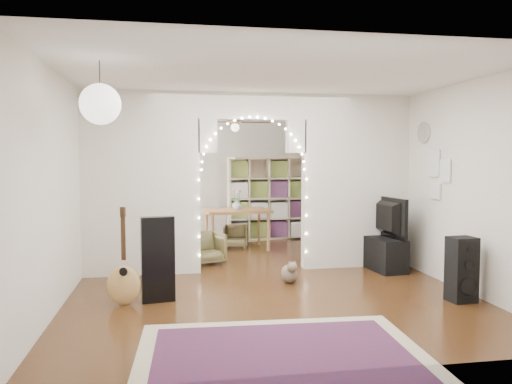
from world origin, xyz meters
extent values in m
plane|color=black|center=(0.00, 0.00, 0.00)|extent=(7.50, 7.50, 0.00)
cube|color=white|center=(0.00, 0.00, 2.70)|extent=(5.00, 7.50, 0.02)
cube|color=silver|center=(0.00, 3.75, 1.35)|extent=(5.00, 0.02, 2.70)
cube|color=silver|center=(0.00, -3.75, 1.35)|extent=(5.00, 0.02, 2.70)
cube|color=silver|center=(-2.50, 0.00, 1.35)|extent=(0.02, 7.50, 2.70)
cube|color=silver|center=(2.50, 0.00, 1.35)|extent=(0.02, 7.50, 2.70)
cube|color=silver|center=(-1.65, 0.00, 1.35)|extent=(1.70, 0.20, 2.70)
cube|color=silver|center=(1.65, 0.00, 1.35)|extent=(1.70, 0.20, 2.70)
cube|color=silver|center=(0.00, 0.00, 2.50)|extent=(1.60, 0.20, 0.40)
cube|color=white|center=(-2.47, 1.80, 1.50)|extent=(0.04, 1.20, 1.40)
cylinder|color=white|center=(2.48, -0.60, 2.10)|extent=(0.03, 0.31, 0.31)
sphere|color=white|center=(-1.90, -2.40, 2.25)|extent=(0.40, 0.40, 0.40)
cube|color=maroon|center=(-0.29, -3.36, 0.01)|extent=(2.64, 2.03, 0.02)
cube|color=black|center=(-1.39, -1.48, 0.51)|extent=(0.41, 0.19, 1.03)
ellipsoid|color=tan|center=(-1.78, -1.55, 0.41)|extent=(0.41, 0.29, 0.47)
cube|color=black|center=(-1.78, -1.55, 0.80)|extent=(0.05, 0.05, 0.54)
cube|color=black|center=(-1.78, -1.55, 1.10)|extent=(0.07, 0.05, 0.12)
ellipsoid|color=brown|center=(0.37, -0.86, 0.12)|extent=(0.23, 0.35, 0.24)
sphere|color=brown|center=(0.38, -1.00, 0.24)|extent=(0.15, 0.15, 0.14)
cone|color=brown|center=(0.34, -1.00, 0.32)|extent=(0.04, 0.04, 0.05)
cone|color=brown|center=(0.42, -1.00, 0.32)|extent=(0.04, 0.04, 0.05)
cylinder|color=brown|center=(0.37, -0.67, 0.04)|extent=(0.05, 0.23, 0.08)
cube|color=black|center=(2.20, -2.09, 0.39)|extent=(0.32, 0.28, 0.78)
cylinder|color=black|center=(2.21, -2.23, 0.22)|extent=(0.23, 0.04, 0.23)
cylinder|color=black|center=(2.21, -2.23, 0.48)|extent=(0.12, 0.03, 0.12)
cylinder|color=black|center=(2.21, -2.23, 0.65)|extent=(0.07, 0.03, 0.07)
cube|color=black|center=(1.98, -0.25, 0.25)|extent=(0.50, 1.04, 0.50)
imported|color=black|center=(1.98, -0.25, 0.81)|extent=(0.26, 1.08, 0.62)
cube|color=beige|center=(0.81, 2.86, 0.87)|extent=(1.75, 0.87, 1.74)
cube|color=brown|center=(0.00, 1.76, 0.73)|extent=(1.27, 0.91, 0.05)
cylinder|color=brown|center=(-0.49, 1.39, 0.35)|extent=(0.05, 0.05, 0.70)
cylinder|color=brown|center=(0.54, 1.49, 0.35)|extent=(0.05, 0.05, 0.70)
cylinder|color=brown|center=(-0.55, 2.03, 0.35)|extent=(0.05, 0.05, 0.70)
cylinder|color=brown|center=(0.49, 2.12, 0.35)|extent=(0.05, 0.05, 0.70)
imported|color=silver|center=(0.00, 1.76, 0.85)|extent=(0.20, 0.20, 0.19)
imported|color=brown|center=(-0.69, 0.55, 0.26)|extent=(0.70, 0.71, 0.51)
imported|color=brown|center=(0.01, 1.97, 0.21)|extent=(0.54, 0.55, 0.43)
camera|label=1|loc=(-1.24, -7.48, 1.73)|focal=35.00mm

